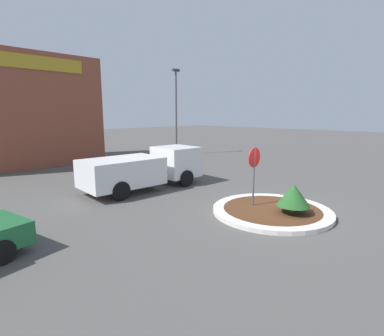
{
  "coord_description": "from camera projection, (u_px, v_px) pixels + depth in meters",
  "views": [
    {
      "loc": [
        -10.14,
        -5.48,
        3.81
      ],
      "look_at": [
        -0.62,
        3.69,
        1.38
      ],
      "focal_mm": 28.0,
      "sensor_mm": 36.0,
      "label": 1
    }
  ],
  "objects": [
    {
      "name": "ground_plane",
      "position": [
        271.0,
        213.0,
        11.61
      ],
      "size": [
        120.0,
        120.0,
        0.0
      ],
      "primitive_type": "plane",
      "color": "#514F4C"
    },
    {
      "name": "light_pole",
      "position": [
        176.0,
        107.0,
        26.95
      ],
      "size": [
        0.7,
        0.3,
        7.64
      ],
      "color": "#4C4C51",
      "rests_on": "ground_plane"
    },
    {
      "name": "storefront_building",
      "position": [
        18.0,
        111.0,
        21.96
      ],
      "size": [
        10.37,
        6.07,
        7.91
      ],
      "color": "brown",
      "rests_on": "ground_plane"
    },
    {
      "name": "traffic_island",
      "position": [
        272.0,
        211.0,
        11.6
      ],
      "size": [
        4.54,
        4.54,
        0.17
      ],
      "color": "silver",
      "rests_on": "ground_plane"
    },
    {
      "name": "island_shrub",
      "position": [
        294.0,
        195.0,
        10.93
      ],
      "size": [
        1.21,
        1.21,
        1.11
      ],
      "color": "brown",
      "rests_on": "traffic_island"
    },
    {
      "name": "utility_truck",
      "position": [
        145.0,
        168.0,
        15.15
      ],
      "size": [
        6.33,
        2.66,
        1.99
      ],
      "rotation": [
        0.0,
        0.0,
        -0.07
      ],
      "color": "white",
      "rests_on": "ground_plane"
    },
    {
      "name": "stop_sign",
      "position": [
        254.0,
        166.0,
        11.74
      ],
      "size": [
        0.78,
        0.07,
        2.51
      ],
      "color": "#4C4C51",
      "rests_on": "ground_plane"
    }
  ]
}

